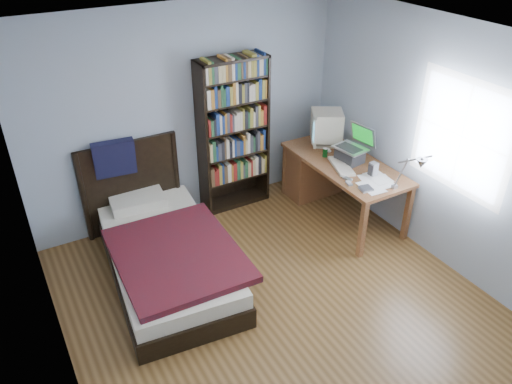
% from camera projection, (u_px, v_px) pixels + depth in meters
% --- Properties ---
extents(room, '(4.20, 4.24, 2.50)m').
position_uv_depth(room, '(289.00, 198.00, 4.16)').
color(room, brown).
rests_on(room, ground).
extents(desk, '(0.75, 1.63, 0.73)m').
position_uv_depth(desk, '(320.00, 169.00, 6.33)').
color(desk, brown).
rests_on(desk, floor).
extents(crt_monitor, '(0.54, 0.49, 0.45)m').
position_uv_depth(crt_monitor, '(326.00, 126.00, 6.10)').
color(crt_monitor, beige).
rests_on(crt_monitor, desk).
extents(laptop, '(0.40, 0.40, 0.43)m').
position_uv_depth(laptop, '(351.00, 152.00, 5.79)').
color(laptop, '#2D2D30').
rests_on(laptop, desk).
extents(desk_lamp, '(0.22, 0.48, 0.57)m').
position_uv_depth(desk_lamp, '(417.00, 166.00, 4.78)').
color(desk_lamp, '#99999E').
rests_on(desk_lamp, desk).
extents(keyboard, '(0.32, 0.49, 0.04)m').
position_uv_depth(keyboard, '(341.00, 166.00, 5.71)').
color(keyboard, beige).
rests_on(keyboard, desk).
extents(speaker, '(0.09, 0.09, 0.16)m').
position_uv_depth(speaker, '(373.00, 169.00, 5.51)').
color(speaker, gray).
rests_on(speaker, desk).
extents(soda_can, '(0.06, 0.06, 0.11)m').
position_uv_depth(soda_can, '(325.00, 153.00, 5.92)').
color(soda_can, '#073A18').
rests_on(soda_can, desk).
extents(mouse, '(0.06, 0.11, 0.04)m').
position_uv_depth(mouse, '(328.00, 150.00, 6.06)').
color(mouse, silver).
rests_on(mouse, desk).
extents(phone_silver, '(0.08, 0.12, 0.02)m').
position_uv_depth(phone_silver, '(347.00, 179.00, 5.47)').
color(phone_silver, silver).
rests_on(phone_silver, desk).
extents(phone_grey, '(0.07, 0.11, 0.02)m').
position_uv_depth(phone_grey, '(349.00, 183.00, 5.38)').
color(phone_grey, gray).
rests_on(phone_grey, desk).
extents(external_drive, '(0.15, 0.15, 0.03)m').
position_uv_depth(external_drive, '(366.00, 189.00, 5.28)').
color(external_drive, gray).
rests_on(external_drive, desk).
extents(bookshelf, '(0.85, 0.30, 1.88)m').
position_uv_depth(bookshelf, '(234.00, 135.00, 5.97)').
color(bookshelf, black).
rests_on(bookshelf, floor).
extents(bed, '(1.31, 2.28, 1.16)m').
position_uv_depth(bed, '(163.00, 249.00, 5.18)').
color(bed, black).
rests_on(bed, floor).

